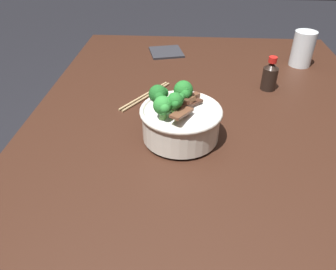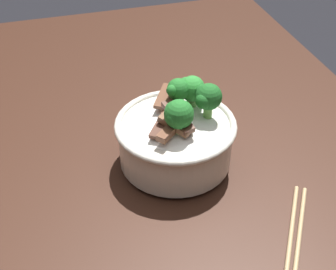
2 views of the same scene
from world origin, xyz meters
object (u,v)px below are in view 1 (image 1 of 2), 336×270
object	(u,v)px
soy_sauce_bottle	(270,75)
drinking_glass	(302,51)
chopsticks_pair	(146,96)
folded_napkin	(166,52)
rice_bowl	(180,118)

from	to	relation	value
soy_sauce_bottle	drinking_glass	bearing A→B (deg)	143.37
chopsticks_pair	folded_napkin	world-z (taller)	folded_napkin
soy_sauce_bottle	rice_bowl	bearing A→B (deg)	-42.81
rice_bowl	chopsticks_pair	size ratio (longest dim) A/B	1.03
drinking_glass	folded_napkin	xyz separation A→B (m)	(-0.09, -0.51, -0.05)
rice_bowl	chopsticks_pair	bearing A→B (deg)	-152.31
chopsticks_pair	soy_sauce_bottle	distance (m)	0.41
soy_sauce_bottle	folded_napkin	xyz separation A→B (m)	(-0.30, -0.36, -0.04)
rice_bowl	chopsticks_pair	xyz separation A→B (m)	(-0.22, -0.12, -0.06)
chopsticks_pair	folded_napkin	xyz separation A→B (m)	(-0.38, 0.04, 0.00)
chopsticks_pair	folded_napkin	bearing A→B (deg)	174.21
rice_bowl	drinking_glass	bearing A→B (deg)	139.58
rice_bowl	folded_napkin	bearing A→B (deg)	-172.70
rice_bowl	drinking_glass	size ratio (longest dim) A/B	1.61
drinking_glass	soy_sauce_bottle	world-z (taller)	drinking_glass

